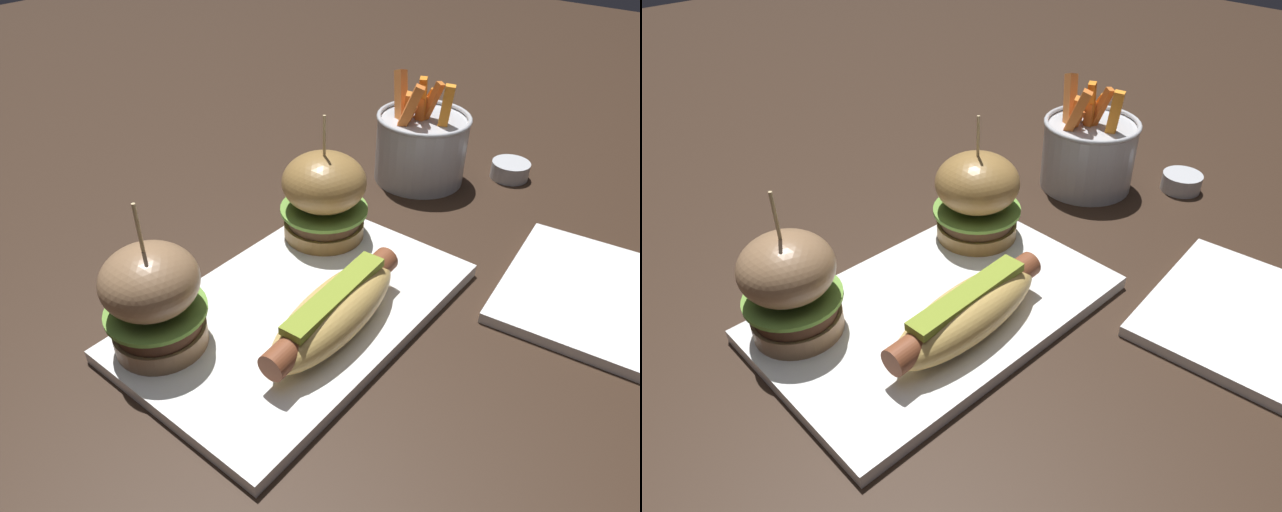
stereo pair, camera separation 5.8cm
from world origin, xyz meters
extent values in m
plane|color=black|center=(0.00, 0.00, 0.00)|extent=(3.00, 3.00, 0.00)
cube|color=white|center=(0.00, 0.00, 0.01)|extent=(0.34, 0.21, 0.01)
ellipsoid|color=tan|center=(-0.01, -0.05, 0.04)|extent=(0.18, 0.07, 0.05)
cylinder|color=brown|center=(-0.01, -0.05, 0.04)|extent=(0.19, 0.04, 0.03)
cube|color=olive|center=(-0.01, -0.05, 0.06)|extent=(0.13, 0.03, 0.01)
cylinder|color=#8C6948|center=(-0.12, 0.06, 0.02)|extent=(0.08, 0.08, 0.02)
cylinder|color=#482B1D|center=(-0.12, 0.06, 0.04)|extent=(0.08, 0.08, 0.02)
cylinder|color=#6B9E3D|center=(-0.12, 0.06, 0.05)|extent=(0.09, 0.09, 0.00)
ellipsoid|color=#8C6948|center=(-0.12, 0.06, 0.09)|extent=(0.09, 0.09, 0.06)
cylinder|color=tan|center=(-0.12, 0.06, 0.13)|extent=(0.00, 0.00, 0.06)
cylinder|color=olive|center=(0.11, 0.06, 0.02)|extent=(0.09, 0.09, 0.02)
cylinder|color=#4F3421|center=(0.11, 0.06, 0.04)|extent=(0.08, 0.08, 0.01)
cylinder|color=#6B9E3D|center=(0.11, 0.06, 0.05)|extent=(0.10, 0.10, 0.00)
ellipsoid|color=olive|center=(0.11, 0.06, 0.08)|extent=(0.09, 0.09, 0.06)
cylinder|color=tan|center=(0.11, 0.06, 0.13)|extent=(0.00, 0.00, 0.06)
cylinder|color=#B7BABF|center=(0.32, 0.06, 0.04)|extent=(0.12, 0.12, 0.09)
torus|color=#B7BABF|center=(0.32, 0.06, 0.09)|extent=(0.12, 0.12, 0.01)
cube|color=orange|center=(0.31, 0.09, 0.10)|extent=(0.04, 0.04, 0.09)
cube|color=orange|center=(0.32, 0.06, 0.08)|extent=(0.02, 0.01, 0.07)
cube|color=orange|center=(0.32, 0.08, 0.09)|extent=(0.03, 0.03, 0.07)
cube|color=orange|center=(0.32, 0.06, 0.10)|extent=(0.03, 0.02, 0.09)
cube|color=orange|center=(0.32, 0.03, 0.09)|extent=(0.02, 0.02, 0.09)
cube|color=orange|center=(0.32, 0.06, 0.08)|extent=(0.02, 0.04, 0.06)
cube|color=orange|center=(0.29, 0.07, 0.10)|extent=(0.03, 0.04, 0.09)
cube|color=#CC6423|center=(0.32, 0.06, 0.10)|extent=(0.02, 0.04, 0.09)
cube|color=orange|center=(0.30, 0.08, 0.08)|extent=(0.02, 0.03, 0.06)
cube|color=orange|center=(0.33, 0.07, 0.09)|extent=(0.03, 0.04, 0.07)
cylinder|color=#B7BABF|center=(0.40, -0.04, 0.01)|extent=(0.05, 0.05, 0.02)
cylinder|color=#9E3323|center=(0.40, -0.04, 0.02)|extent=(0.04, 0.04, 0.00)
cube|color=white|center=(0.21, -0.23, 0.01)|extent=(0.21, 0.21, 0.01)
camera|label=1|loc=(-0.33, -0.30, 0.39)|focal=33.02mm
camera|label=2|loc=(-0.29, -0.34, 0.39)|focal=33.02mm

